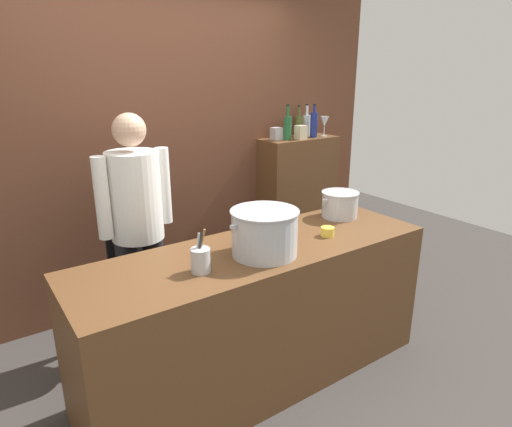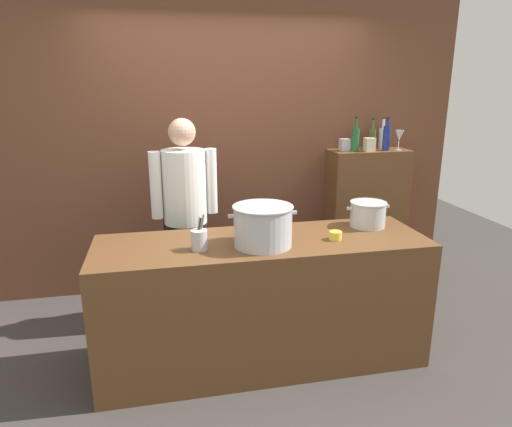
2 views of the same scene
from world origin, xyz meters
name	(u,v)px [view 2 (image 2 of 2)]	position (x,y,z in m)	size (l,w,h in m)	color
ground_plane	(262,358)	(0.00, 0.00, 0.00)	(8.00, 8.00, 0.00)	#383330
brick_back_panel	(229,130)	(0.00, 1.40, 1.50)	(4.40, 0.10, 3.00)	brown
prep_counter	(262,301)	(0.00, 0.00, 0.45)	(2.23, 0.70, 0.90)	brown
bar_cabinet	(365,216)	(1.31, 1.19, 0.65)	(0.76, 0.32, 1.30)	brown
chef	(185,207)	(-0.47, 0.72, 0.96)	(0.52, 0.38, 1.66)	black
stockpot_large	(263,226)	(-0.02, -0.10, 1.03)	(0.45, 0.39, 0.26)	#B7BABF
stockpot_small	(368,214)	(0.82, 0.15, 0.99)	(0.33, 0.27, 0.18)	#B7BABF
utensil_crock	(199,239)	(-0.43, -0.09, 0.97)	(0.10, 0.10, 0.23)	#B7BABF
butter_jar	(335,235)	(0.48, -0.09, 0.93)	(0.09, 0.09, 0.06)	yellow
wine_bottle_green	(355,139)	(1.14, 1.15, 1.41)	(0.07, 0.07, 0.31)	#1E592D
wine_bottle_olive	(372,138)	(1.36, 1.25, 1.41)	(0.07, 0.07, 0.29)	#475123
wine_bottle_cobalt	(387,137)	(1.45, 1.14, 1.42)	(0.07, 0.07, 0.31)	navy
wine_bottle_clear	(382,137)	(1.48, 1.28, 1.41)	(0.07, 0.07, 0.30)	silver
wine_glass_short	(399,136)	(1.57, 1.13, 1.43)	(0.08, 0.08, 0.19)	silver
spice_tin_cream	(369,145)	(1.27, 1.12, 1.36)	(0.09, 0.09, 0.12)	beige
spice_tin_silver	(345,145)	(1.07, 1.22, 1.36)	(0.09, 0.09, 0.11)	#B2B2B7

